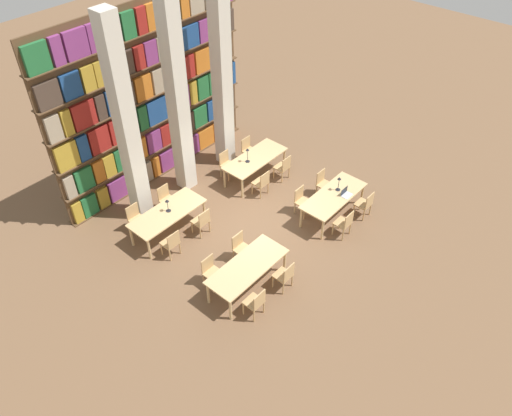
{
  "coord_description": "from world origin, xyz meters",
  "views": [
    {
      "loc": [
        -7.9,
        -7.03,
        9.89
      ],
      "look_at": [
        0.0,
        -0.15,
        0.68
      ],
      "focal_mm": 35.0,
      "sensor_mm": 36.0,
      "label": 1
    }
  ],
  "objects_px": {
    "laptop": "(346,194)",
    "reading_table_3": "(255,160)",
    "chair_8": "(171,243)",
    "reading_table_2": "(168,214)",
    "chair_6": "(365,204)",
    "pillar_center": "(177,100)",
    "chair_5": "(302,200)",
    "chair_1": "(211,271)",
    "desk_lamp_2": "(247,153)",
    "pillar_right": "(222,78)",
    "chair_14": "(283,167)",
    "chair_10": "(202,221)",
    "reading_table_0": "(247,268)",
    "chair_7": "(323,183)",
    "chair_4": "(344,223)",
    "pillar_left": "(126,126)",
    "chair_12": "(262,182)",
    "chair_9": "(136,218)",
    "chair_11": "(167,199)",
    "desk_lamp_0": "(339,181)",
    "chair_13": "(227,164)",
    "chair_2": "(285,275)",
    "reading_table_1": "(334,197)",
    "desk_lamp_1": "(167,203)",
    "chair_15": "(248,149)"
  },
  "relations": [
    {
      "from": "pillar_right",
      "to": "chair_14",
      "type": "distance_m",
      "value": 3.32
    },
    {
      "from": "chair_9",
      "to": "chair_13",
      "type": "bearing_deg",
      "value": 177.79
    },
    {
      "from": "chair_2",
      "to": "laptop",
      "type": "distance_m",
      "value": 3.36
    },
    {
      "from": "reading_table_2",
      "to": "chair_8",
      "type": "relative_size",
      "value": 2.52
    },
    {
      "from": "chair_10",
      "to": "reading_table_0",
      "type": "bearing_deg",
      "value": -104.9
    },
    {
      "from": "pillar_right",
      "to": "laptop",
      "type": "bearing_deg",
      "value": -86.46
    },
    {
      "from": "chair_1",
      "to": "chair_4",
      "type": "relative_size",
      "value": 1.0
    },
    {
      "from": "pillar_center",
      "to": "reading_table_2",
      "type": "xyz_separation_m",
      "value": [
        -1.8,
        -1.23,
        -2.32
      ]
    },
    {
      "from": "chair_11",
      "to": "chair_7",
      "type": "bearing_deg",
      "value": 139.96
    },
    {
      "from": "chair_6",
      "to": "reading_table_2",
      "type": "xyz_separation_m",
      "value": [
        -4.19,
        3.78,
        0.21
      ]
    },
    {
      "from": "laptop",
      "to": "reading_table_3",
      "type": "relative_size",
      "value": 0.15
    },
    {
      "from": "chair_2",
      "to": "pillar_center",
      "type": "bearing_deg",
      "value": 75.71
    },
    {
      "from": "pillar_right",
      "to": "chair_6",
      "type": "relative_size",
      "value": 6.87
    },
    {
      "from": "chair_5",
      "to": "chair_6",
      "type": "bearing_deg",
      "value": 126.1
    },
    {
      "from": "chair_7",
      "to": "chair_14",
      "type": "bearing_deg",
      "value": -83.54
    },
    {
      "from": "chair_8",
      "to": "chair_12",
      "type": "distance_m",
      "value": 3.54
    },
    {
      "from": "reading_table_0",
      "to": "chair_11",
      "type": "distance_m",
      "value": 3.77
    },
    {
      "from": "desk_lamp_2",
      "to": "chair_13",
      "type": "bearing_deg",
      "value": 108.12
    },
    {
      "from": "reading_table_1",
      "to": "chair_14",
      "type": "xyz_separation_m",
      "value": [
        0.41,
        2.16,
        -0.21
      ]
    },
    {
      "from": "reading_table_0",
      "to": "chair_1",
      "type": "xyz_separation_m",
      "value": [
        -0.54,
        0.74,
        -0.21
      ]
    },
    {
      "from": "pillar_right",
      "to": "desk_lamp_2",
      "type": "bearing_deg",
      "value": -105.44
    },
    {
      "from": "reading_table_2",
      "to": "desk_lamp_2",
      "type": "bearing_deg",
      "value": -1.68
    },
    {
      "from": "chair_9",
      "to": "chair_10",
      "type": "distance_m",
      "value": 1.85
    },
    {
      "from": "reading_table_1",
      "to": "pillar_left",
      "type": "bearing_deg",
      "value": 130.1
    },
    {
      "from": "chair_8",
      "to": "chair_10",
      "type": "relative_size",
      "value": 1.0
    },
    {
      "from": "chair_15",
      "to": "chair_8",
      "type": "bearing_deg",
      "value": 16.29
    },
    {
      "from": "reading_table_1",
      "to": "desk_lamp_0",
      "type": "height_order",
      "value": "desk_lamp_0"
    },
    {
      "from": "pillar_center",
      "to": "chair_12",
      "type": "distance_m",
      "value": 3.5
    },
    {
      "from": "chair_1",
      "to": "desk_lamp_2",
      "type": "relative_size",
      "value": 1.76
    },
    {
      "from": "chair_7",
      "to": "chair_8",
      "type": "relative_size",
      "value": 1.0
    },
    {
      "from": "reading_table_1",
      "to": "chair_4",
      "type": "bearing_deg",
      "value": -124.47
    },
    {
      "from": "chair_12",
      "to": "chair_11",
      "type": "bearing_deg",
      "value": 146.24
    },
    {
      "from": "chair_1",
      "to": "chair_14",
      "type": "bearing_deg",
      "value": -163.39
    },
    {
      "from": "chair_13",
      "to": "chair_14",
      "type": "distance_m",
      "value": 1.81
    },
    {
      "from": "chair_6",
      "to": "desk_lamp_1",
      "type": "relative_size",
      "value": 2.13
    },
    {
      "from": "desk_lamp_1",
      "to": "chair_14",
      "type": "xyz_separation_m",
      "value": [
        3.97,
        -0.89,
        -0.56
      ]
    },
    {
      "from": "pillar_right",
      "to": "chair_1",
      "type": "height_order",
      "value": "pillar_right"
    },
    {
      "from": "pillar_left",
      "to": "reading_table_2",
      "type": "height_order",
      "value": "pillar_left"
    },
    {
      "from": "pillar_left",
      "to": "laptop",
      "type": "distance_m",
      "value": 6.33
    },
    {
      "from": "chair_8",
      "to": "reading_table_3",
      "type": "relative_size",
      "value": 0.4
    },
    {
      "from": "laptop",
      "to": "chair_8",
      "type": "bearing_deg",
      "value": 149.86
    },
    {
      "from": "chair_1",
      "to": "chair_14",
      "type": "distance_m",
      "value": 4.79
    },
    {
      "from": "chair_13",
      "to": "chair_15",
      "type": "relative_size",
      "value": 1.0
    },
    {
      "from": "reading_table_2",
      "to": "chair_12",
      "type": "relative_size",
      "value": 2.52
    },
    {
      "from": "chair_8",
      "to": "chair_2",
      "type": "bearing_deg",
      "value": -69.89
    },
    {
      "from": "chair_5",
      "to": "chair_9",
      "type": "relative_size",
      "value": 1.0
    },
    {
      "from": "chair_5",
      "to": "desk_lamp_0",
      "type": "bearing_deg",
      "value": 138.53
    },
    {
      "from": "reading_table_3",
      "to": "chair_13",
      "type": "relative_size",
      "value": 2.52
    },
    {
      "from": "chair_14",
      "to": "reading_table_1",
      "type": "bearing_deg",
      "value": -100.66
    },
    {
      "from": "chair_4",
      "to": "reading_table_3",
      "type": "relative_size",
      "value": 0.4
    }
  ]
}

